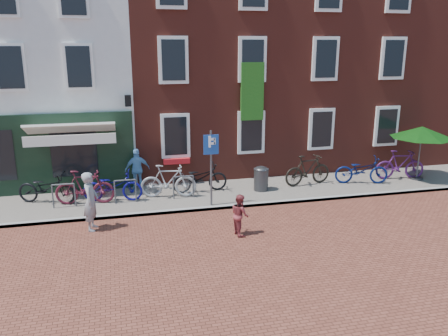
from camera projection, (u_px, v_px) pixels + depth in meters
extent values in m
plane|color=brown|center=(174.00, 214.00, 14.85)|extent=(80.00, 80.00, 0.00)
cube|color=slate|center=(196.00, 196.00, 16.47)|extent=(24.00, 3.00, 0.10)
cube|color=silver|center=(31.00, 65.00, 19.09)|extent=(8.00, 8.00, 9.00)
cube|color=maroon|center=(194.00, 52.00, 20.55)|extent=(6.00, 8.00, 10.00)
cube|color=maroon|center=(317.00, 52.00, 21.92)|extent=(6.00, 8.00, 10.00)
cube|color=maroon|center=(432.00, 61.00, 23.54)|extent=(7.00, 8.00, 9.00)
cylinder|color=#38393B|center=(261.00, 180.00, 16.83)|extent=(0.53, 0.53, 0.80)
ellipsoid|color=#38393B|center=(261.00, 168.00, 16.71)|extent=(0.53, 0.53, 0.24)
cylinder|color=#4C4C4F|center=(211.00, 169.00, 15.02)|extent=(0.07, 0.07, 2.56)
cube|color=#19469A|center=(211.00, 145.00, 14.78)|extent=(0.50, 0.04, 0.65)
cylinder|color=#4C4C4F|center=(416.00, 178.00, 18.32)|extent=(0.50, 0.50, 0.08)
cylinder|color=#4C4C4F|center=(419.00, 155.00, 18.06)|extent=(0.06, 0.06, 2.02)
cone|color=#0B3A0A|center=(422.00, 130.00, 17.79)|extent=(2.41, 2.41, 0.45)
imported|color=gray|center=(91.00, 201.00, 13.37)|extent=(0.53, 0.71, 1.77)
imported|color=maroon|center=(240.00, 215.00, 13.10)|extent=(0.54, 0.65, 1.22)
imported|color=#6CA3D6|center=(137.00, 169.00, 16.83)|extent=(0.95, 0.48, 1.56)
imported|color=black|center=(46.00, 188.00, 15.42)|extent=(2.15, 1.40, 1.07)
imported|color=#4F1522|center=(85.00, 187.00, 15.33)|extent=(2.02, 0.77, 1.19)
imported|color=#0C0A66|center=(113.00, 186.00, 15.64)|extent=(2.13, 1.07, 1.07)
imported|color=gray|center=(168.00, 181.00, 16.02)|extent=(2.04, 0.91, 1.19)
imported|color=black|center=(200.00, 178.00, 16.63)|extent=(2.05, 0.77, 1.07)
imported|color=black|center=(308.00, 170.00, 17.42)|extent=(2.04, 0.87, 1.19)
imported|color=#071446|center=(361.00, 170.00, 17.63)|extent=(2.15, 1.22, 1.07)
imported|color=#451850|center=(400.00, 165.00, 18.19)|extent=(2.04, 0.92, 1.19)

